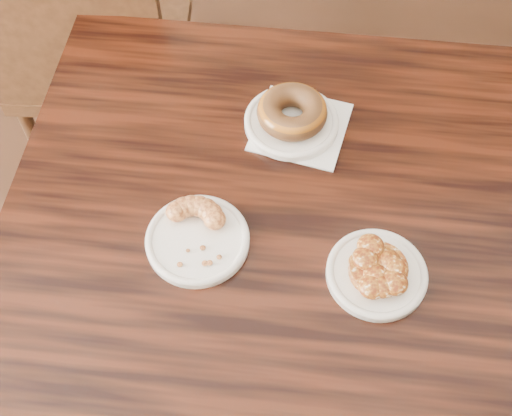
{
  "coord_description": "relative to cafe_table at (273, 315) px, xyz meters",
  "views": [
    {
      "loc": [
        -0.16,
        -0.25,
        1.63
      ],
      "look_at": [
        -0.1,
        0.28,
        0.8
      ],
      "focal_mm": 45.0,
      "sensor_mm": 36.0,
      "label": 1
    }
  ],
  "objects": [
    {
      "name": "cafe_table",
      "position": [
        0.0,
        0.0,
        0.0
      ],
      "size": [
        1.08,
        1.08,
        0.75
      ],
      "primitive_type": "cube",
      "rotation": [
        0.0,
        0.0,
        -0.22
      ],
      "color": "black",
      "rests_on": "floor"
    },
    {
      "name": "plate_fritter",
      "position": [
        0.14,
        -0.11,
        0.38
      ],
      "size": [
        0.15,
        0.15,
        0.01
      ],
      "primitive_type": "cylinder",
      "color": "silver",
      "rests_on": "cafe_table"
    },
    {
      "name": "plate_cruller",
      "position": [
        -0.13,
        -0.02,
        0.38
      ],
      "size": [
        0.16,
        0.16,
        0.01
      ],
      "primitive_type": "cylinder",
      "color": "white",
      "rests_on": "cafe_table"
    },
    {
      "name": "glazed_donut",
      "position": [
        0.05,
        0.2,
        0.41
      ],
      "size": [
        0.12,
        0.12,
        0.04
      ],
      "primitive_type": "torus",
      "color": "brown",
      "rests_on": "plate_donut"
    },
    {
      "name": "room_walls",
      "position": [
        0.07,
        -0.28,
        1.02
      ],
      "size": [
        5.02,
        5.02,
        2.8
      ],
      "color": "tan",
      "rests_on": "floor"
    },
    {
      "name": "plate_donut",
      "position": [
        0.05,
        0.2,
        0.38
      ],
      "size": [
        0.17,
        0.17,
        0.01
      ],
      "primitive_type": "cylinder",
      "color": "white",
      "rests_on": "napkin"
    },
    {
      "name": "napkin",
      "position": [
        0.06,
        0.19,
        0.38
      ],
      "size": [
        0.21,
        0.21,
        0.0
      ],
      "primitive_type": "cube",
      "rotation": [
        0.0,
        0.0,
        -0.41
      ],
      "color": "white",
      "rests_on": "cafe_table"
    },
    {
      "name": "cruller_fragment",
      "position": [
        -0.13,
        -0.02,
        0.4
      ],
      "size": [
        0.12,
        0.12,
        0.03
      ],
      "primitive_type": null,
      "color": "maroon",
      "rests_on": "plate_cruller"
    },
    {
      "name": "apple_fritter",
      "position": [
        0.14,
        -0.11,
        0.4
      ],
      "size": [
        0.12,
        0.12,
        0.03
      ],
      "primitive_type": null,
      "color": "#471707",
      "rests_on": "plate_fritter"
    },
    {
      "name": "chair_far",
      "position": [
        -0.35,
        0.74,
        0.08
      ],
      "size": [
        0.53,
        0.53,
        0.9
      ],
      "primitive_type": null,
      "rotation": [
        0.0,
        0.0,
        2.99
      ],
      "color": "black",
      "rests_on": "floor"
    }
  ]
}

